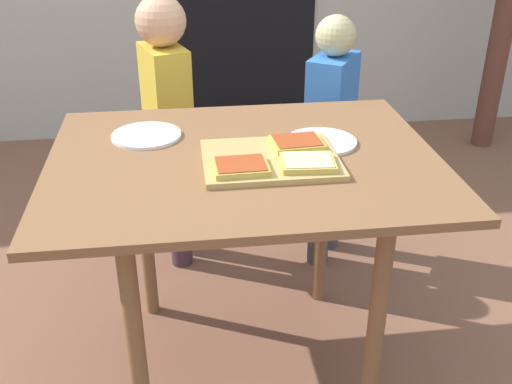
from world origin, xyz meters
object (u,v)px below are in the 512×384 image
(cutting_board, at_px, (270,160))
(child_right, at_px, (330,130))
(pizza_slice_far_right, at_px, (297,143))
(child_left, at_px, (167,114))
(dining_table, at_px, (244,188))
(plate_white_left, at_px, (146,135))
(pizza_slice_near_right, at_px, (308,162))
(plate_white_right, at_px, (321,142))
(pizza_slice_near_left, at_px, (241,166))

(cutting_board, bearing_deg, child_right, 62.96)
(pizza_slice_far_right, bearing_deg, child_left, 119.25)
(dining_table, relative_size, pizza_slice_far_right, 7.25)
(cutting_board, distance_m, plate_white_left, 0.42)
(pizza_slice_near_right, relative_size, plate_white_right, 0.72)
(dining_table, distance_m, plate_white_right, 0.27)
(dining_table, height_order, cutting_board, cutting_board)
(pizza_slice_near_left, relative_size, child_left, 0.13)
(child_right, bearing_deg, pizza_slice_near_right, -108.83)
(pizza_slice_near_right, bearing_deg, child_left, 115.19)
(dining_table, height_order, plate_white_right, plate_white_right)
(cutting_board, height_order, child_left, child_left)
(pizza_slice_near_left, relative_size, pizza_slice_near_right, 0.97)
(child_right, bearing_deg, pizza_slice_far_right, -112.92)
(dining_table, relative_size, plate_white_left, 5.21)
(plate_white_left, bearing_deg, child_right, 32.70)
(pizza_slice_far_right, bearing_deg, cutting_board, -142.40)
(plate_white_right, bearing_deg, plate_white_left, 167.25)
(cutting_board, height_order, pizza_slice_far_right, pizza_slice_far_right)
(cutting_board, height_order, plate_white_right, cutting_board)
(pizza_slice_near_left, height_order, child_right, child_right)
(plate_white_right, bearing_deg, child_right, 72.67)
(child_left, distance_m, child_right, 0.65)
(pizza_slice_near_right, distance_m, plate_white_right, 0.20)
(pizza_slice_near_right, xyz_separation_m, plate_white_left, (-0.44, 0.30, -0.02))
(cutting_board, relative_size, child_left, 0.34)
(dining_table, xyz_separation_m, child_left, (-0.23, 0.71, -0.02))
(plate_white_right, relative_size, plate_white_left, 1.00)
(pizza_slice_near_left, distance_m, plate_white_left, 0.40)
(pizza_slice_near_left, relative_size, plate_white_right, 0.69)
(dining_table, distance_m, child_right, 0.77)
(pizza_slice_far_right, xyz_separation_m, plate_white_left, (-0.44, 0.17, -0.02))
(dining_table, xyz_separation_m, child_right, (0.42, 0.63, -0.09))
(plate_white_left, distance_m, child_left, 0.54)
(pizza_slice_near_right, xyz_separation_m, child_right, (0.26, 0.75, -0.22))
(pizza_slice_near_left, distance_m, pizza_slice_near_right, 0.18)
(cutting_board, distance_m, pizza_slice_near_right, 0.12)
(plate_white_left, bearing_deg, dining_table, -33.52)
(child_right, bearing_deg, plate_white_right, -107.33)
(pizza_slice_near_right, relative_size, child_right, 0.15)
(dining_table, distance_m, child_left, 0.74)
(dining_table, xyz_separation_m, pizza_slice_far_right, (0.16, 0.02, 0.13))
(pizza_slice_far_right, distance_m, plate_white_left, 0.47)
(pizza_slice_near_left, relative_size, plate_white_left, 0.69)
(cutting_board, relative_size, pizza_slice_near_right, 2.46)
(pizza_slice_far_right, distance_m, pizza_slice_near_left, 0.23)
(child_left, bearing_deg, pizza_slice_far_right, -60.75)
(cutting_board, xyz_separation_m, pizza_slice_far_right, (0.09, 0.07, 0.02))
(pizza_slice_near_left, bearing_deg, child_left, 103.89)
(cutting_board, bearing_deg, pizza_slice_near_right, -37.05)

